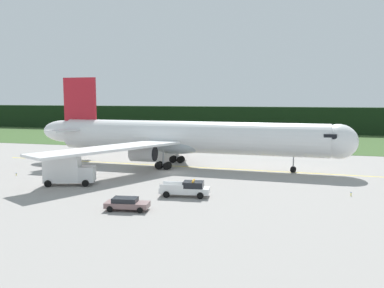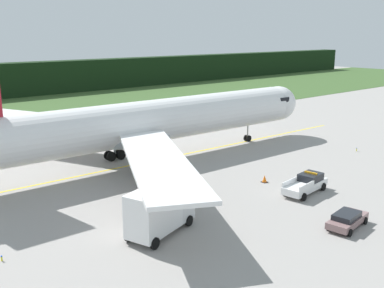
# 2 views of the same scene
# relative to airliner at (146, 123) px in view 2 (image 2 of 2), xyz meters

# --- Properties ---
(ground) EXTENTS (320.00, 320.00, 0.00)m
(ground) POSITION_rel_airliner_xyz_m (-0.43, -5.59, -4.86)
(ground) COLOR gray
(grass_verge) EXTENTS (320.00, 46.23, 0.04)m
(grass_verge) POSITION_rel_airliner_xyz_m (-0.43, 43.97, -4.84)
(grass_verge) COLOR #385528
(grass_verge) RESTS_ON ground
(taxiway_centerline_main) EXTENTS (70.60, 2.21, 0.01)m
(taxiway_centerline_main) POSITION_rel_airliner_xyz_m (0.70, -0.02, -4.85)
(taxiway_centerline_main) COLOR yellow
(taxiway_centerline_main) RESTS_ON ground
(airliner) EXTENTS (53.76, 48.20, 14.87)m
(airliner) POSITION_rel_airliner_xyz_m (0.00, 0.00, 0.00)
(airliner) COLOR white
(airliner) RESTS_ON ground
(ops_pickup_truck) EXTENTS (5.96, 2.77, 1.94)m
(ops_pickup_truck) POSITION_rel_airliner_xyz_m (5.86, -19.15, -3.95)
(ops_pickup_truck) COLOR white
(ops_pickup_truck) RESTS_ON ground
(catering_truck) EXTENTS (6.81, 4.35, 4.00)m
(catering_truck) POSITION_rel_airliner_xyz_m (-10.89, -17.44, -2.88)
(catering_truck) COLOR silver
(catering_truck) RESTS_ON ground
(staff_car) EXTENTS (4.65, 2.49, 1.30)m
(staff_car) POSITION_rel_airliner_xyz_m (1.56, -26.27, -4.16)
(staff_car) COLOR #806261
(staff_car) RESTS_ON ground
(apron_cone) EXTENTS (0.63, 0.63, 0.78)m
(apron_cone) POSITION_rel_airliner_xyz_m (5.17, -14.38, -4.47)
(apron_cone) COLOR black
(apron_cone) RESTS_ON ground
(taxiway_edge_light_east) EXTENTS (0.12, 0.12, 0.49)m
(taxiway_edge_light_east) POSITION_rel_airliner_xyz_m (24.34, -13.87, -4.59)
(taxiway_edge_light_east) COLOR yellow
(taxiway_edge_light_east) RESTS_ON ground
(taxiway_edge_light_west) EXTENTS (0.12, 0.12, 0.42)m
(taxiway_edge_light_west) POSITION_rel_airliner_xyz_m (-21.77, -13.87, -4.63)
(taxiway_edge_light_west) COLOR yellow
(taxiway_edge_light_west) RESTS_ON ground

